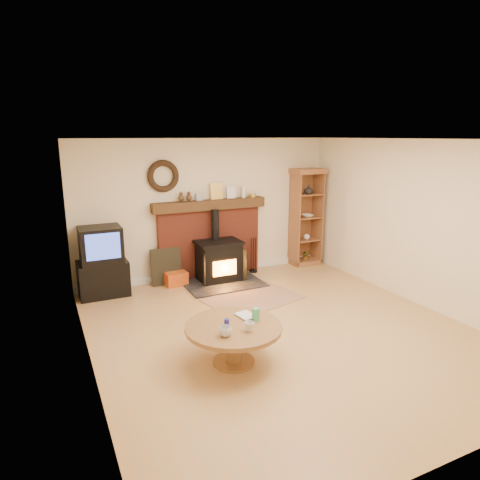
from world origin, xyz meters
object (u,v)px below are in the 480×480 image
wood_stove (219,262)px  coffee_table (234,333)px  tv_unit (102,263)px  curio_cabinet (305,217)px

wood_stove → coffee_table: (-0.99, -2.80, 0.02)m
coffee_table → tv_unit: bearing=109.5°
tv_unit → wood_stove: bearing=-5.4°
tv_unit → curio_cabinet: bearing=1.2°
curio_cabinet → coffee_table: size_ratio=1.74×
wood_stove → curio_cabinet: 2.17m
wood_stove → tv_unit: size_ratio=1.18×
tv_unit → curio_cabinet: 4.13m
tv_unit → coffee_table: size_ratio=1.03×
tv_unit → curio_cabinet: (4.10, 0.09, 0.43)m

